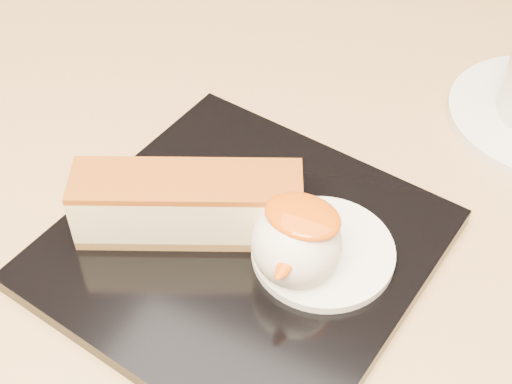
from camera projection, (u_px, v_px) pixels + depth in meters
The scene contains 7 objects.
table at pixel (263, 364), 0.58m from camera, with size 0.80×0.80×0.72m.
dessert_plate at pixel (242, 248), 0.46m from camera, with size 0.22×0.22×0.01m, color black.
cheesecake at pixel (188, 204), 0.45m from camera, with size 0.14×0.10×0.05m.
cream_smear at pixel (323, 251), 0.45m from camera, with size 0.09×0.09×0.01m, color white.
ice_cream_scoop at pixel (296, 243), 0.42m from camera, with size 0.05×0.05×0.05m, color white.
mango_sauce at pixel (303, 216), 0.40m from camera, with size 0.05×0.03×0.01m, color #D65006.
mint_sprig at pixel (298, 206), 0.47m from camera, with size 0.03×0.02×0.00m.
Camera 1 is at (0.13, -0.27, 1.08)m, focal length 50.00 mm.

